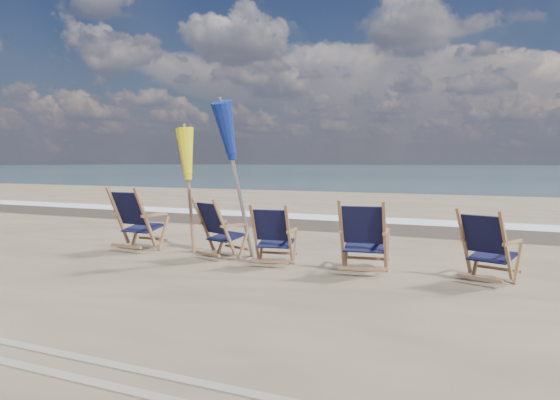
% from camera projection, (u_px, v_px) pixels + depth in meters
% --- Properties ---
extents(ocean, '(400.00, 400.00, 0.00)m').
position_uv_depth(ocean, '(527.00, 168.00, 121.14)').
color(ocean, '#3D5B65').
rests_on(ocean, ground).
extents(surf_foam, '(200.00, 1.40, 0.01)m').
position_uv_depth(surf_foam, '(386.00, 220.00, 13.71)').
color(surf_foam, silver).
rests_on(surf_foam, ground).
extents(wet_sand_strip, '(200.00, 2.60, 0.00)m').
position_uv_depth(wet_sand_strip, '(368.00, 227.00, 12.37)').
color(wet_sand_strip, '#42362A').
rests_on(wet_sand_strip, ground).
extents(beach_chair_0, '(0.73, 0.81, 1.07)m').
position_uv_depth(beach_chair_0, '(145.00, 220.00, 8.74)').
color(beach_chair_0, black).
rests_on(beach_chair_0, ground).
extents(beach_chair_1, '(0.80, 0.84, 0.94)m').
position_uv_depth(beach_chair_1, '(224.00, 230.00, 8.02)').
color(beach_chair_1, black).
rests_on(beach_chair_1, ground).
extents(beach_chair_2, '(0.68, 0.74, 0.89)m').
position_uv_depth(beach_chair_2, '(289.00, 236.00, 7.56)').
color(beach_chair_2, black).
rests_on(beach_chair_2, ground).
extents(beach_chair_3, '(0.74, 0.81, 0.99)m').
position_uv_depth(beach_chair_3, '(385.00, 238.00, 6.97)').
color(beach_chair_3, black).
rests_on(beach_chair_3, ground).
extents(beach_chair_4, '(0.78, 0.82, 0.92)m').
position_uv_depth(beach_chair_4, '(506.00, 249.00, 6.33)').
color(beach_chair_4, black).
rests_on(beach_chair_4, ground).
extents(umbrella_yellow, '(0.30, 0.30, 2.01)m').
position_uv_depth(umbrella_yellow, '(189.00, 160.00, 8.90)').
color(umbrella_yellow, '#936541').
rests_on(umbrella_yellow, ground).
extents(umbrella_blue, '(0.30, 0.30, 2.42)m').
position_uv_depth(umbrella_blue, '(238.00, 134.00, 8.04)').
color(umbrella_blue, '#A5A5AD').
rests_on(umbrella_blue, ground).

